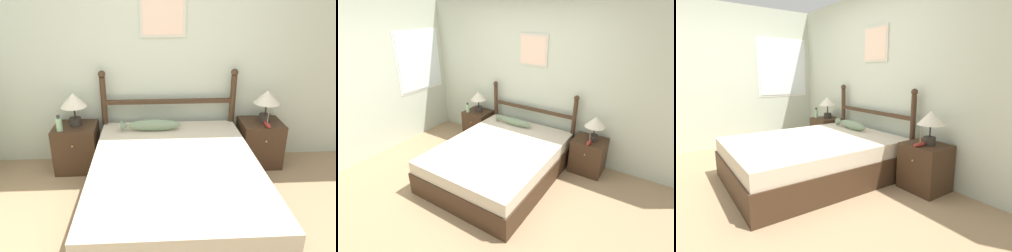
# 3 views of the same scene
# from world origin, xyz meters

# --- Properties ---
(ground_plane) EXTENTS (16.00, 16.00, 0.00)m
(ground_plane) POSITION_xyz_m (0.00, 0.00, 0.00)
(ground_plane) COLOR #9E7F5B
(wall_back) EXTENTS (6.40, 0.08, 2.55)m
(wall_back) POSITION_xyz_m (0.00, 1.73, 1.28)
(wall_back) COLOR beige
(wall_back) RESTS_ON ground_plane
(bed) EXTENTS (1.60, 2.09, 0.51)m
(bed) POSITION_xyz_m (0.09, 0.59, 0.25)
(bed) COLOR #3D2819
(bed) RESTS_ON ground_plane
(headboard) EXTENTS (1.62, 0.09, 1.16)m
(headboard) POSITION_xyz_m (0.09, 1.60, 0.64)
(headboard) COLOR #3D2819
(headboard) RESTS_ON ground_plane
(nightstand_left) EXTENTS (0.48, 0.45, 0.55)m
(nightstand_left) POSITION_xyz_m (-1.01, 1.46, 0.27)
(nightstand_left) COLOR #3D2819
(nightstand_left) RESTS_ON ground_plane
(nightstand_right) EXTENTS (0.48, 0.45, 0.55)m
(nightstand_right) POSITION_xyz_m (1.19, 1.46, 0.27)
(nightstand_right) COLOR #3D2819
(nightstand_right) RESTS_ON ground_plane
(table_lamp_left) EXTENTS (0.30, 0.30, 0.39)m
(table_lamp_left) POSITION_xyz_m (-1.00, 1.48, 0.83)
(table_lamp_left) COLOR #2D2823
(table_lamp_left) RESTS_ON nightstand_left
(table_lamp_right) EXTENTS (0.30, 0.30, 0.39)m
(table_lamp_right) POSITION_xyz_m (1.22, 1.46, 0.83)
(table_lamp_right) COLOR #2D2823
(table_lamp_right) RESTS_ON nightstand_right
(bottle) EXTENTS (0.07, 0.07, 0.19)m
(bottle) POSITION_xyz_m (-1.14, 1.32, 0.63)
(bottle) COLOR #99C699
(bottle) RESTS_ON nightstand_left
(model_boat) EXTENTS (0.06, 0.21, 0.19)m
(model_boat) POSITION_xyz_m (1.20, 1.32, 0.57)
(model_boat) COLOR maroon
(model_boat) RESTS_ON nightstand_right
(fish_pillow) EXTENTS (0.68, 0.12, 0.14)m
(fish_pillow) POSITION_xyz_m (-0.13, 1.35, 0.58)
(fish_pillow) COLOR gray
(fish_pillow) RESTS_ON bed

